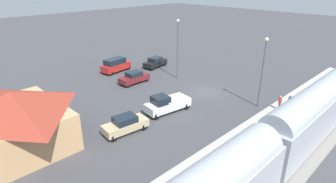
{
  "coord_description": "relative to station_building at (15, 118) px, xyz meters",
  "views": [
    {
      "loc": [
        -20.87,
        27.65,
        14.27
      ],
      "look_at": [
        1.95,
        5.03,
        1.0
      ],
      "focal_mm": 29.56,
      "sensor_mm": 36.0,
      "label": 1
    }
  ],
  "objects": [
    {
      "name": "sedan_black",
      "position": [
        9.05,
        -24.89,
        -1.89
      ],
      "size": [
        2.57,
        4.74,
        1.74
      ],
      "color": "black",
      "rests_on": "ground"
    },
    {
      "name": "suv_red",
      "position": [
        11.71,
        -18.61,
        -1.62
      ],
      "size": [
        2.58,
        5.11,
        2.22
      ],
      "color": "red",
      "rests_on": "ground"
    },
    {
      "name": "station_building",
      "position": [
        0.0,
        0.0,
        0.0
      ],
      "size": [
        10.18,
        8.3,
        5.31
      ],
      "color": "tan",
      "rests_on": "ground"
    },
    {
      "name": "sedan_tan",
      "position": [
        -4.88,
        -8.21,
        -1.89
      ],
      "size": [
        2.33,
        4.68,
        1.74
      ],
      "color": "#C6B284",
      "rests_on": "ground"
    },
    {
      "name": "pickup_white",
      "position": [
        -4.56,
        -14.33,
        -1.74
      ],
      "size": [
        2.7,
        5.62,
        2.14
      ],
      "color": "white",
      "rests_on": "ground"
    },
    {
      "name": "sedan_maroon",
      "position": [
        5.44,
        -17.47,
        -1.89
      ],
      "size": [
        1.87,
        4.51,
        1.74
      ],
      "color": "maroon",
      "rests_on": "ground"
    },
    {
      "name": "railway_track",
      "position": [
        -18.0,
        -22.0,
        -2.67
      ],
      "size": [
        4.8,
        70.0,
        0.3
      ],
      "color": "gray",
      "rests_on": "ground"
    },
    {
      "name": "platform",
      "position": [
        -14.0,
        -22.0,
        -2.62
      ],
      "size": [
        3.2,
        46.0,
        0.3
      ],
      "color": "#B7B2A8",
      "rests_on": "ground"
    },
    {
      "name": "ground_plane",
      "position": [
        -4.0,
        -22.0,
        -2.77
      ],
      "size": [
        200.0,
        200.0,
        0.0
      ],
      "primitive_type": "plane",
      "color": "#424247"
    },
    {
      "name": "light_pole_lot_center",
      "position": [
        2.47,
        -23.44,
        2.7
      ],
      "size": [
        0.44,
        0.44,
        8.84
      ],
      "color": "#515156",
      "rests_on": "ground"
    },
    {
      "name": "pedestrian_on_platform",
      "position": [
        -14.3,
        -24.37,
        -1.49
      ],
      "size": [
        0.36,
        0.36,
        1.71
      ],
      "color": "#23284C",
      "rests_on": "platform"
    },
    {
      "name": "light_pole_near_platform",
      "position": [
        -11.2,
        -23.02,
        2.39
      ],
      "size": [
        0.44,
        0.44,
        8.27
      ],
      "color": "#515156",
      "rests_on": "ground"
    },
    {
      "name": "pedestrian_waiting_far",
      "position": [
        -13.61,
        -23.35,
        -1.49
      ],
      "size": [
        0.36,
        0.36,
        1.71
      ],
      "color": "brown",
      "rests_on": "platform"
    }
  ]
}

